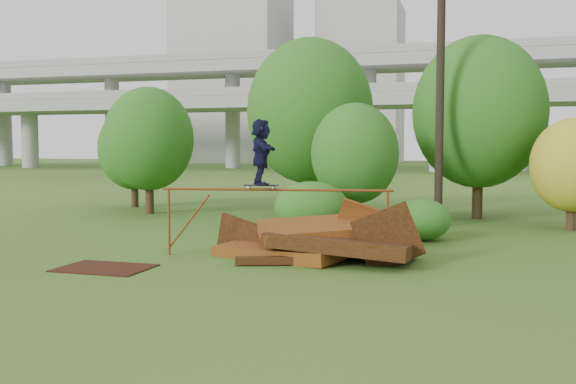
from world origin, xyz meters
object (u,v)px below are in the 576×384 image
(skater, at_px, (261,152))
(utility_pole, at_px, (440,95))
(flat_plate, at_px, (105,268))
(scrap_pile, at_px, (318,241))

(skater, xyz_separation_m, utility_pole, (3.91, 7.56, 1.89))
(skater, relative_size, utility_pole, 0.18)
(flat_plate, distance_m, utility_pole, 12.92)
(flat_plate, bearing_deg, skater, 39.86)
(scrap_pile, distance_m, utility_pole, 8.76)
(scrap_pile, xyz_separation_m, skater, (-1.40, -0.23, 2.20))
(utility_pole, bearing_deg, scrap_pile, -108.87)
(flat_plate, xyz_separation_m, utility_pole, (6.83, 10.00, 4.50))
(scrap_pile, xyz_separation_m, flat_plate, (-4.32, -2.67, -0.41))
(scrap_pile, bearing_deg, flat_plate, -148.29)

